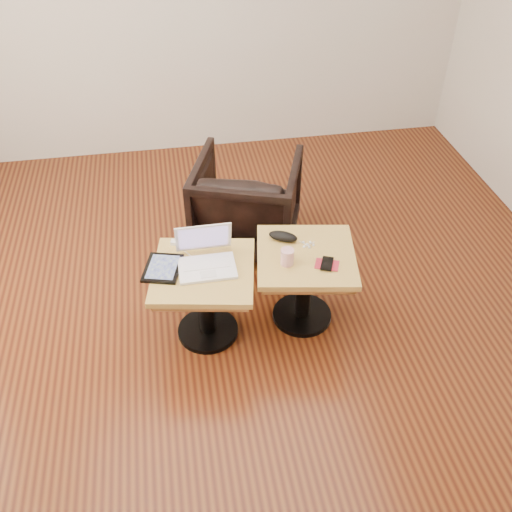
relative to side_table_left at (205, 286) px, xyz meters
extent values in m
cube|color=#3C170C|center=(0.16, 0.02, -0.37)|extent=(4.50, 4.50, 0.01)
cylinder|color=black|center=(0.00, 0.00, -0.36)|extent=(0.36, 0.36, 0.03)
cylinder|color=black|center=(0.00, 0.00, -0.13)|extent=(0.09, 0.09, 0.43)
cube|color=brown|center=(0.00, 0.00, 0.07)|extent=(0.58, 0.58, 0.04)
cube|color=olive|center=(0.00, 0.00, 0.11)|extent=(0.63, 0.63, 0.03)
cylinder|color=black|center=(0.58, 0.03, -0.36)|extent=(0.36, 0.36, 0.03)
cylinder|color=black|center=(0.58, 0.03, -0.13)|extent=(0.09, 0.09, 0.43)
cube|color=brown|center=(0.58, 0.03, 0.07)|extent=(0.58, 0.58, 0.04)
cube|color=olive|center=(0.58, 0.03, 0.11)|extent=(0.63, 0.63, 0.03)
cube|color=white|center=(0.02, -0.01, 0.13)|extent=(0.31, 0.21, 0.02)
cube|color=silver|center=(0.02, 0.03, 0.14)|extent=(0.25, 0.10, 0.00)
cube|color=silver|center=(0.02, -0.07, 0.14)|extent=(0.08, 0.06, 0.00)
cube|color=white|center=(0.02, 0.13, 0.24)|extent=(0.31, 0.06, 0.20)
cube|color=brown|center=(0.02, 0.13, 0.24)|extent=(0.27, 0.05, 0.17)
cube|color=black|center=(-0.21, 0.04, 0.13)|extent=(0.24, 0.28, 0.02)
cube|color=#191E38|center=(-0.21, 0.04, 0.14)|extent=(0.20, 0.23, 0.00)
cube|color=white|center=(-0.14, 0.25, 0.13)|extent=(0.05, 0.05, 0.02)
ellipsoid|color=black|center=(0.48, 0.18, 0.15)|extent=(0.18, 0.14, 0.05)
cylinder|color=#CE5D70|center=(0.45, -0.03, 0.17)|extent=(0.09, 0.09, 0.09)
sphere|color=white|center=(0.60, 0.10, 0.13)|extent=(0.02, 0.02, 0.02)
sphere|color=white|center=(0.62, 0.12, 0.13)|extent=(0.02, 0.02, 0.02)
sphere|color=white|center=(0.58, 0.12, 0.13)|extent=(0.02, 0.02, 0.02)
sphere|color=white|center=(0.63, 0.09, 0.13)|extent=(0.02, 0.02, 0.02)
sphere|color=white|center=(0.58, 0.09, 0.13)|extent=(0.02, 0.02, 0.02)
sphere|color=white|center=(0.61, 0.07, 0.13)|extent=(0.02, 0.02, 0.02)
cylinder|color=white|center=(0.60, 0.10, 0.13)|extent=(0.08, 0.05, 0.00)
cube|color=#830406|center=(0.66, -0.08, 0.13)|extent=(0.15, 0.13, 0.01)
cube|color=black|center=(0.66, -0.08, 0.13)|extent=(0.10, 0.13, 0.01)
imported|color=black|center=(0.37, 0.85, -0.05)|extent=(0.87, 0.88, 0.63)
camera|label=1|loc=(-0.12, -2.33, 2.13)|focal=40.00mm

